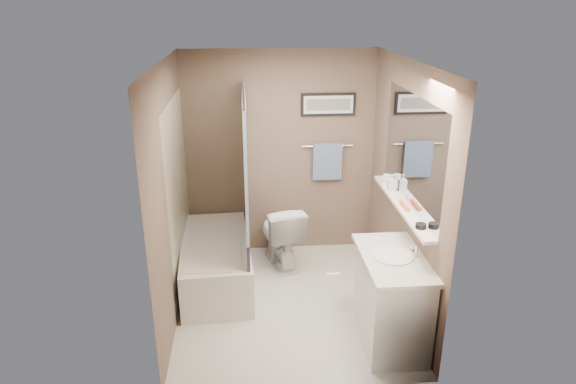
{
  "coord_description": "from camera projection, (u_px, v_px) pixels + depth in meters",
  "views": [
    {
      "loc": [
        -0.4,
        -4.46,
        2.91
      ],
      "look_at": [
        0.0,
        0.15,
        1.15
      ],
      "focal_mm": 32.0,
      "sensor_mm": 36.0,
      "label": 1
    }
  ],
  "objects": [
    {
      "name": "wall_left",
      "position": [
        172.0,
        196.0,
        4.71
      ],
      "size": [
        0.04,
        2.5,
        2.4
      ],
      "primitive_type": "cube",
      "color": "brown",
      "rests_on": "ground"
    },
    {
      "name": "hair_brush_front",
      "position": [
        405.0,
        205.0,
        4.68
      ],
      "size": [
        0.04,
        0.22,
        0.04
      ],
      "primitive_type": "cylinder",
      "rotation": [
        1.57,
        0.0,
        -0.01
      ],
      "color": "orange",
      "rests_on": "shelf"
    },
    {
      "name": "towel_bar",
      "position": [
        327.0,
        146.0,
        5.94
      ],
      "size": [
        0.6,
        0.02,
        0.02
      ],
      "primitive_type": "cylinder",
      "rotation": [
        0.0,
        1.57,
        0.0
      ],
      "color": "silver",
      "rests_on": "wall_back"
    },
    {
      "name": "ground",
      "position": [
        289.0,
        303.0,
        5.22
      ],
      "size": [
        2.5,
        2.5,
        0.0
      ],
      "primitive_type": "plane",
      "color": "beige",
      "rests_on": "ground"
    },
    {
      "name": "ceiling",
      "position": [
        290.0,
        64.0,
        4.38
      ],
      "size": [
        2.2,
        2.5,
        0.04
      ],
      "primitive_type": "cube",
      "color": "silver",
      "rests_on": "wall_back"
    },
    {
      "name": "toilet",
      "position": [
        280.0,
        234.0,
        5.87
      ],
      "size": [
        0.56,
        0.81,
        0.75
      ],
      "primitive_type": "imported",
      "rotation": [
        0.0,
        0.0,
        3.35
      ],
      "color": "white",
      "rests_on": "ground"
    },
    {
      "name": "art_image",
      "position": [
        329.0,
        105.0,
        5.77
      ],
      "size": [
        0.5,
        0.0,
        0.13
      ],
      "primitive_type": "cube",
      "color": "#595959",
      "rests_on": "art_mat"
    },
    {
      "name": "vanity",
      "position": [
        392.0,
        301.0,
        4.53
      ],
      "size": [
        0.53,
        0.92,
        0.8
      ],
      "primitive_type": "cube",
      "rotation": [
        0.0,
        0.0,
        -0.04
      ],
      "color": "silver",
      "rests_on": "ground"
    },
    {
      "name": "faucet_knob",
      "position": [
        413.0,
        247.0,
        4.47
      ],
      "size": [
        0.05,
        0.05,
        0.05
      ],
      "primitive_type": "sphere",
      "color": "white",
      "rests_on": "countertop"
    },
    {
      "name": "wall_right",
      "position": [
        402.0,
        189.0,
        4.88
      ],
      "size": [
        0.04,
        2.5,
        2.4
      ],
      "primitive_type": "cube",
      "color": "brown",
      "rests_on": "ground"
    },
    {
      "name": "door",
      "position": [
        379.0,
        276.0,
        3.76
      ],
      "size": [
        0.8,
        0.02,
        2.0
      ],
      "primitive_type": "cube",
      "color": "silver",
      "rests_on": "wall_front"
    },
    {
      "name": "shelf",
      "position": [
        401.0,
        205.0,
        4.78
      ],
      "size": [
        0.12,
        1.6,
        0.03
      ],
      "primitive_type": "cube",
      "color": "silver",
      "rests_on": "wall_right"
    },
    {
      "name": "wall_back",
      "position": [
        280.0,
        155.0,
        5.94
      ],
      "size": [
        2.2,
        0.04,
        2.4
      ],
      "primitive_type": "cube",
      "color": "brown",
      "rests_on": "ground"
    },
    {
      "name": "glass_jar",
      "position": [
        387.0,
        179.0,
        5.25
      ],
      "size": [
        0.08,
        0.08,
        0.1
      ],
      "primitive_type": "cylinder",
      "color": "white",
      "rests_on": "shelf"
    },
    {
      "name": "sink_basin",
      "position": [
        393.0,
        256.0,
        4.37
      ],
      "size": [
        0.34,
        0.34,
        0.01
      ],
      "primitive_type": "cylinder",
      "color": "silver",
      "rests_on": "countertop"
    },
    {
      "name": "art_mat",
      "position": [
        329.0,
        105.0,
        5.77
      ],
      "size": [
        0.56,
        0.0,
        0.2
      ],
      "primitive_type": "cube",
      "color": "white",
      "rests_on": "art_frame"
    },
    {
      "name": "mirror",
      "position": [
        412.0,
        151.0,
        4.6
      ],
      "size": [
        0.02,
        1.6,
        1.0
      ],
      "primitive_type": "cube",
      "color": "silver",
      "rests_on": "wall_right"
    },
    {
      "name": "door_handle",
      "position": [
        333.0,
        274.0,
        3.78
      ],
      "size": [
        0.1,
        0.02,
        0.02
      ],
      "primitive_type": "cylinder",
      "rotation": [
        0.0,
        1.57,
        0.0
      ],
      "color": "silver",
      "rests_on": "door"
    },
    {
      "name": "pink_comb",
      "position": [
        397.0,
        198.0,
        4.89
      ],
      "size": [
        0.05,
        0.16,
        0.01
      ],
      "primitive_type": "cube",
      "rotation": [
        0.0,
        0.0,
        0.12
      ],
      "color": "pink",
      "rests_on": "shelf"
    },
    {
      "name": "bathtub",
      "position": [
        216.0,
        262.0,
        5.5
      ],
      "size": [
        0.79,
        1.54,
        0.5
      ],
      "primitive_type": "cube",
      "rotation": [
        0.0,
        0.0,
        0.06
      ],
      "color": "silver",
      "rests_on": "ground"
    },
    {
      "name": "wall_front",
      "position": [
        305.0,
        254.0,
        3.65
      ],
      "size": [
        2.2,
        0.04,
        2.4
      ],
      "primitive_type": "cube",
      "color": "brown",
      "rests_on": "ground"
    },
    {
      "name": "art_frame",
      "position": [
        328.0,
        104.0,
        5.78
      ],
      "size": [
        0.62,
        0.02,
        0.26
      ],
      "primitive_type": "cube",
      "color": "black",
      "rests_on": "wall_back"
    },
    {
      "name": "soap_bottle",
      "position": [
        392.0,
        182.0,
        5.07
      ],
      "size": [
        0.08,
        0.08,
        0.17
      ],
      "primitive_type": "imported",
      "rotation": [
        0.0,
        0.0,
        0.08
      ],
      "color": "#999999",
      "rests_on": "shelf"
    },
    {
      "name": "countertop",
      "position": [
        394.0,
        259.0,
        4.38
      ],
      "size": [
        0.54,
        0.96,
        0.04
      ],
      "primitive_type": "cube",
      "color": "beige",
      "rests_on": "vanity"
    },
    {
      "name": "tub_rim",
      "position": [
        215.0,
        241.0,
        5.41
      ],
      "size": [
        0.56,
        1.36,
        0.02
      ],
      "primitive_type": "cube",
      "color": "beige",
      "rests_on": "bathtub"
    },
    {
      "name": "tile_surround",
      "position": [
        179.0,
        197.0,
        5.25
      ],
      "size": [
        0.02,
        1.55,
        2.0
      ],
      "primitive_type": "cube",
      "color": "beige",
      "rests_on": "wall_left"
    },
    {
      "name": "candle_bowl_near",
      "position": [
        421.0,
        226.0,
        4.26
      ],
      "size": [
        0.09,
        0.09,
        0.04
      ],
      "primitive_type": "cylinder",
      "color": "black",
      "rests_on": "shelf"
    },
    {
      "name": "curtain_upper",
      "position": [
        245.0,
        158.0,
        5.16
      ],
      "size": [
        0.03,
        1.45,
        1.28
      ],
      "primitive_type": "cube",
      "color": "white",
      "rests_on": "curtain_rod"
    },
    {
      "name": "curtain_lower",
      "position": [
        248.0,
        232.0,
        5.45
      ],
      "size": [
        0.03,
        1.45,
        0.36
      ],
      "primitive_type": "cube",
      "color": "#262A47",
      "rests_on": "curtain_rod"
    },
    {
      "name": "faucet_spout",
      "position": [
        416.0,
        251.0,
        4.37
      ],
      "size": [
        0.02,
        0.02,
        0.1
      ],
      "primitive_type": "cylinder",
      "color": "white",
      "rests_on": "countertop"
    },
    {
      "name": "curtain_rod",
      "position": [
        243.0,
        93.0,
        4.93
      ],
      "size": [
        0.02,
        1.55,
        0.02
      ],
      "primitive_type": "cylinder",
      "rotation": [
        1.57,
        0.0,
        0.0
      ],
      "color": "silver",
      "rests_on": "wall_left"
    },
    {
      "name": "towel",
      "position": [
        327.0,
        161.0,
        5.98
      ],
      "size": [
        0.34,
        0.05,
        0.44
      ],
      "primitive_type": "cube",
      "color": "#87A3C4",
      "rests_on": "towel_bar"
    }
  ]
}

